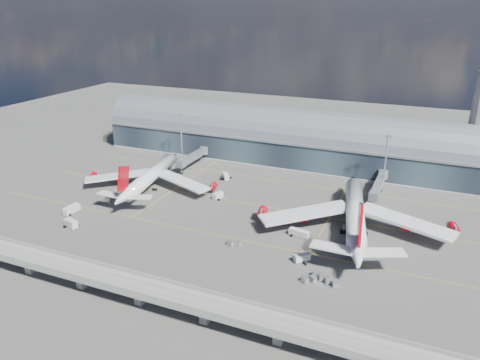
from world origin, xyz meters
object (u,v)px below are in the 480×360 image
at_px(service_truck_3, 302,258).
at_px(service_truck_0, 72,209).
at_px(airliner_left, 149,177).
at_px(cargo_train_0, 234,243).
at_px(floodlight_mast_left, 181,137).
at_px(airliner_right, 355,216).
at_px(service_truck_4, 218,196).
at_px(service_truck_5, 226,176).
at_px(cargo_train_2, 309,279).
at_px(service_truck_2, 299,233).
at_px(cargo_train_1, 325,279).
at_px(service_truck_1, 71,224).
at_px(floodlight_mast_right, 385,162).

bearing_deg(service_truck_3, service_truck_0, -135.20).
xyz_separation_m(airliner_left, cargo_train_0, (55.50, -32.46, -4.66)).
height_order(floodlight_mast_left, service_truck_0, floodlight_mast_left).
relative_size(airliner_left, airliner_right, 0.86).
bearing_deg(service_truck_4, service_truck_5, 123.76).
relative_size(service_truck_0, cargo_train_2, 1.52).
height_order(service_truck_2, service_truck_3, service_truck_2).
bearing_deg(service_truck_5, airliner_right, -63.57).
height_order(floodlight_mast_left, cargo_train_0, floodlight_mast_left).
distance_m(service_truck_0, service_truck_3, 93.32).
bearing_deg(service_truck_3, service_truck_5, 177.62).
bearing_deg(service_truck_5, service_truck_3, -85.95).
bearing_deg(service_truck_4, cargo_train_1, -20.94).
xyz_separation_m(airliner_left, service_truck_0, (-13.81, -33.75, -4.00)).
relative_size(service_truck_0, service_truck_4, 1.39).
distance_m(service_truck_4, cargo_train_1, 71.51).
relative_size(cargo_train_0, cargo_train_2, 1.09).
bearing_deg(service_truck_2, airliner_left, 87.61).
xyz_separation_m(airliner_left, service_truck_4, (32.62, 1.81, -4.13)).
xyz_separation_m(floodlight_mast_left, cargo_train_1, (94.12, -79.06, -12.78)).
relative_size(floodlight_mast_left, service_truck_2, 3.42).
bearing_deg(service_truck_0, service_truck_1, -46.27).
bearing_deg(service_truck_3, service_truck_1, -128.48).
relative_size(floodlight_mast_right, cargo_train_2, 5.27).
bearing_deg(floodlight_mast_left, airliner_left, -82.53).
distance_m(airliner_left, service_truck_4, 32.93).
xyz_separation_m(floodlight_mast_left, airliner_right, (95.62, -42.77, -7.51)).
height_order(service_truck_1, cargo_train_1, service_truck_1).
xyz_separation_m(floodlight_mast_left, floodlight_mast_right, (100.00, 0.00, 0.00)).
relative_size(airliner_right, cargo_train_2, 15.16).
height_order(service_truck_0, service_truck_3, service_truck_0).
xyz_separation_m(floodlight_mast_right, service_truck_5, (-69.36, -13.06, -12.21)).
xyz_separation_m(service_truck_5, cargo_train_0, (29.74, -56.61, -0.53)).
bearing_deg(cargo_train_1, service_truck_4, 27.44).
distance_m(cargo_train_0, cargo_train_1, 35.02).
relative_size(service_truck_4, cargo_train_1, 0.56).
bearing_deg(airliner_right, service_truck_5, 143.81).
height_order(floodlight_mast_left, airliner_right, floodlight_mast_left).
relative_size(service_truck_4, service_truck_5, 0.91).
bearing_deg(cargo_train_0, airliner_right, -34.64).
bearing_deg(service_truck_2, service_truck_5, 60.01).
xyz_separation_m(service_truck_1, service_truck_2, (78.94, 26.31, -0.19)).
bearing_deg(service_truck_1, airliner_left, 6.97).
bearing_deg(service_truck_2, service_truck_0, 111.45).
relative_size(airliner_left, service_truck_2, 8.46).
relative_size(service_truck_1, service_truck_2, 0.77).
height_order(service_truck_2, cargo_train_2, service_truck_2).
xyz_separation_m(airliner_left, service_truck_5, (25.76, 24.15, -4.13)).
bearing_deg(service_truck_4, airliner_left, -160.13).
xyz_separation_m(service_truck_4, cargo_train_1, (56.63, -43.66, -0.58)).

